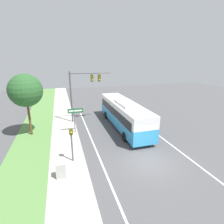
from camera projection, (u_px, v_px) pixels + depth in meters
The scene contains 11 objects.
ground_plane at pixel (148, 162), 14.08m from camera, with size 80.00×80.00×0.00m, color #4C4C4F.
sidewalk at pixel (69, 176), 12.37m from camera, with size 2.80×80.00×0.12m.
grass_verge at pixel (19, 185), 11.49m from camera, with size 3.60×80.00×0.10m.
lane_divider_near at pixel (105, 170), 13.09m from camera, with size 0.14×30.00×0.01m.
lane_divider_far at pixel (185, 155), 15.06m from camera, with size 0.14×30.00×0.01m.
bus at pixel (124, 113), 20.98m from camera, with size 2.72×11.91×3.30m.
signal_gantry at pixel (83, 87), 21.99m from camera, with size 5.22×0.41×6.55m.
pedestrian_signal at pixel (72, 140), 13.57m from camera, with size 0.28×0.34×2.87m.
street_sign at pixel (75, 115), 19.12m from camera, with size 1.66×0.08×2.88m.
utility_cabinet at pixel (61, 170), 11.99m from camera, with size 0.66×0.47×1.07m.
roadside_tree at pixel (26, 91), 17.67m from camera, with size 3.36×3.36×6.51m.
Camera 1 is at (-6.28, -10.94, 8.00)m, focal length 28.00 mm.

